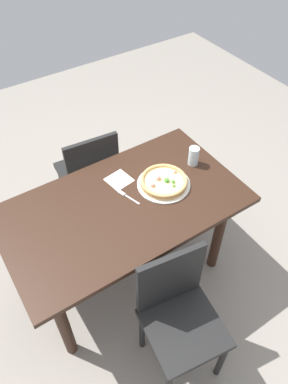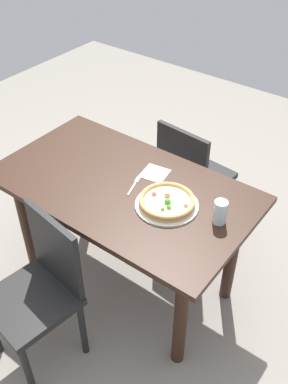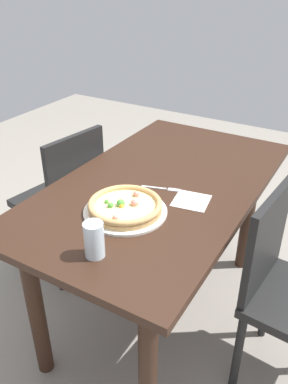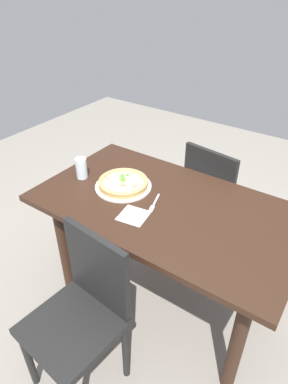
% 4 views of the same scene
% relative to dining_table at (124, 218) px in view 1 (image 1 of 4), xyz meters
% --- Properties ---
extents(ground_plane, '(6.00, 6.00, 0.00)m').
position_rel_dining_table_xyz_m(ground_plane, '(0.00, 0.00, -0.65)').
color(ground_plane, gray).
extents(dining_table, '(1.42, 0.81, 0.77)m').
position_rel_dining_table_xyz_m(dining_table, '(0.00, 0.00, 0.00)').
color(dining_table, '#331E14').
rests_on(dining_table, ground).
extents(chair_near, '(0.45, 0.45, 0.88)m').
position_rel_dining_table_xyz_m(chair_near, '(-0.04, -0.62, -0.16)').
color(chair_near, black).
rests_on(chair_near, ground).
extents(chair_far, '(0.43, 0.43, 0.88)m').
position_rel_dining_table_xyz_m(chair_far, '(0.07, 0.62, -0.16)').
color(chair_far, black).
rests_on(chair_far, ground).
extents(plate, '(0.33, 0.33, 0.01)m').
position_rel_dining_table_xyz_m(plate, '(0.29, -0.00, 0.13)').
color(plate, silver).
rests_on(plate, dining_table).
extents(pizza, '(0.29, 0.29, 0.05)m').
position_rel_dining_table_xyz_m(pizza, '(0.29, -0.00, 0.15)').
color(pizza, tan).
rests_on(pizza, plate).
extents(fork, '(0.06, 0.16, 0.00)m').
position_rel_dining_table_xyz_m(fork, '(0.05, 0.04, 0.13)').
color(fork, silver).
rests_on(fork, dining_table).
extents(drinking_glass, '(0.07, 0.07, 0.13)m').
position_rel_dining_table_xyz_m(drinking_glass, '(0.56, 0.06, 0.19)').
color(drinking_glass, silver).
rests_on(drinking_glass, dining_table).
extents(napkin, '(0.16, 0.16, 0.00)m').
position_rel_dining_table_xyz_m(napkin, '(0.08, 0.18, 0.13)').
color(napkin, white).
rests_on(napkin, dining_table).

